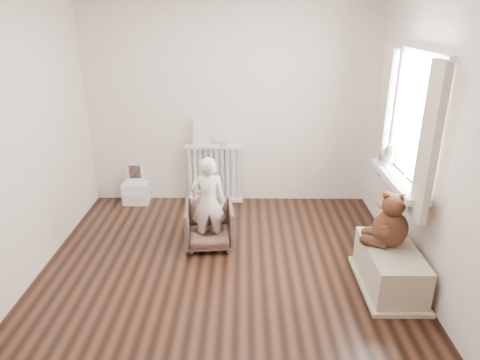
{
  "coord_description": "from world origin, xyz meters",
  "views": [
    {
      "loc": [
        0.19,
        -3.52,
        2.37
      ],
      "look_at": [
        0.15,
        0.45,
        0.8
      ],
      "focal_mm": 32.0,
      "sensor_mm": 36.0,
      "label": 1
    }
  ],
  "objects_px": {
    "radiator": "(214,175)",
    "plush_cat": "(387,155)",
    "toy_bench": "(390,268)",
    "armchair": "(209,225)",
    "toy_vanity": "(135,183)",
    "child": "(208,203)",
    "teddy_bear": "(392,217)"
  },
  "relations": [
    {
      "from": "child",
      "to": "radiator",
      "type": "bearing_deg",
      "value": -94.08
    },
    {
      "from": "radiator",
      "to": "plush_cat",
      "type": "height_order",
      "value": "plush_cat"
    },
    {
      "from": "plush_cat",
      "to": "child",
      "type": "bearing_deg",
      "value": 164.68
    },
    {
      "from": "toy_bench",
      "to": "armchair",
      "type": "bearing_deg",
      "value": 156.43
    },
    {
      "from": "plush_cat",
      "to": "radiator",
      "type": "bearing_deg",
      "value": 131.11
    },
    {
      "from": "teddy_bear",
      "to": "toy_bench",
      "type": "bearing_deg",
      "value": -56.23
    },
    {
      "from": "armchair",
      "to": "child",
      "type": "distance_m",
      "value": 0.29
    },
    {
      "from": "toy_bench",
      "to": "teddy_bear",
      "type": "distance_m",
      "value": 0.48
    },
    {
      "from": "armchair",
      "to": "radiator",
      "type": "bearing_deg",
      "value": 85.97
    },
    {
      "from": "child",
      "to": "armchair",
      "type": "bearing_deg",
      "value": -95.13
    },
    {
      "from": "radiator",
      "to": "teddy_bear",
      "type": "xyz_separation_m",
      "value": [
        1.7,
        -1.79,
        0.28
      ]
    },
    {
      "from": "toy_bench",
      "to": "plush_cat",
      "type": "relative_size",
      "value": 2.89
    },
    {
      "from": "radiator",
      "to": "toy_vanity",
      "type": "distance_m",
      "value": 1.04
    },
    {
      "from": "teddy_bear",
      "to": "plush_cat",
      "type": "relative_size",
      "value": 1.73
    },
    {
      "from": "child",
      "to": "plush_cat",
      "type": "distance_m",
      "value": 1.91
    },
    {
      "from": "toy_vanity",
      "to": "armchair",
      "type": "relative_size",
      "value": 0.99
    },
    {
      "from": "radiator",
      "to": "plush_cat",
      "type": "xyz_separation_m",
      "value": [
        1.86,
        -1.03,
        0.61
      ]
    },
    {
      "from": "toy_vanity",
      "to": "armchair",
      "type": "xyz_separation_m",
      "value": [
        1.05,
        -1.1,
        -0.04
      ]
    },
    {
      "from": "armchair",
      "to": "toy_bench",
      "type": "relative_size",
      "value": 0.62
    },
    {
      "from": "radiator",
      "to": "armchair",
      "type": "xyz_separation_m",
      "value": [
        0.02,
        -1.13,
        -0.15
      ]
    },
    {
      "from": "toy_vanity",
      "to": "radiator",
      "type": "bearing_deg",
      "value": 1.66
    },
    {
      "from": "radiator",
      "to": "toy_vanity",
      "type": "relative_size",
      "value": 1.52
    },
    {
      "from": "child",
      "to": "toy_vanity",
      "type": "bearing_deg",
      "value": -52.53
    },
    {
      "from": "radiator",
      "to": "toy_bench",
      "type": "bearing_deg",
      "value": -47.36
    },
    {
      "from": "toy_vanity",
      "to": "child",
      "type": "xyz_separation_m",
      "value": [
        1.05,
        -1.15,
        0.25
      ]
    },
    {
      "from": "child",
      "to": "toy_bench",
      "type": "bearing_deg",
      "value": 152.73
    },
    {
      "from": "child",
      "to": "toy_bench",
      "type": "distance_m",
      "value": 1.86
    },
    {
      "from": "radiator",
      "to": "teddy_bear",
      "type": "bearing_deg",
      "value": -46.47
    },
    {
      "from": "radiator",
      "to": "toy_bench",
      "type": "relative_size",
      "value": 0.93
    },
    {
      "from": "armchair",
      "to": "toy_bench",
      "type": "distance_m",
      "value": 1.85
    },
    {
      "from": "child",
      "to": "teddy_bear",
      "type": "height_order",
      "value": "child"
    },
    {
      "from": "radiator",
      "to": "child",
      "type": "xyz_separation_m",
      "value": [
        0.02,
        -1.18,
        0.13
      ]
    }
  ]
}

